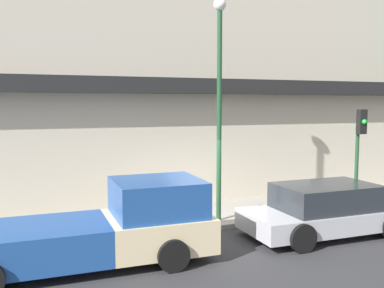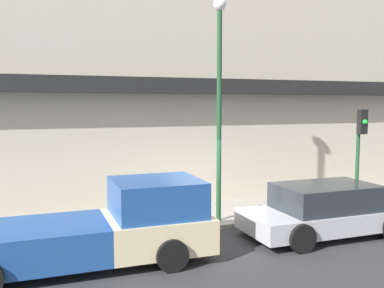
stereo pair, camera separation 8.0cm
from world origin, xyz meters
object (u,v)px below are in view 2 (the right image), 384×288
Objects in this scene: fire_hydrant at (184,210)px; pickup_truck at (99,229)px; traffic_light at (360,140)px; parked_car at (326,210)px; street_lamp at (219,86)px.

pickup_truck is at bearing -141.84° from fire_hydrant.
traffic_light reaches higher than fire_hydrant.
parked_car is 3.93m from fire_hydrant.
street_lamp is 1.97× the size of traffic_light.
traffic_light reaches higher than parked_car.
street_lamp reaches higher than fire_hydrant.
fire_hydrant is at bearing 146.17° from parked_car.
fire_hydrant is at bearing 164.13° from street_lamp.
pickup_truck is 9.04m from traffic_light.
street_lamp is at bearing 140.40° from parked_car.
traffic_light is at bearing 33.48° from parked_car.
pickup_truck is 3.49m from fire_hydrant.
parked_car is at bearing -38.98° from street_lamp.
pickup_truck reaches higher than fire_hydrant.
pickup_truck is 1.28× the size of parked_car.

